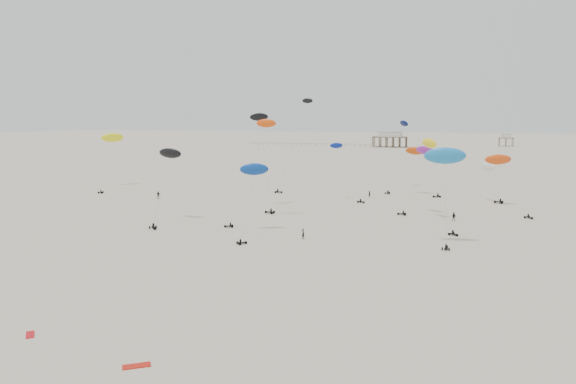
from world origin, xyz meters
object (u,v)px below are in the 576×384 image
(rig_1, at_px, (433,158))
(spectator_0, at_px, (303,239))
(pavilion_main, at_px, (390,140))
(rig_6, at_px, (491,175))
(pavilion_small, at_px, (506,141))

(rig_1, distance_m, spectator_0, 30.62)
(pavilion_main, height_order, rig_6, pavilion_main)
(pavilion_small, relative_size, spectator_0, 4.64)
(rig_6, xyz_separation_m, spectator_0, (-31.42, -48.96, -6.25))
(spectator_0, bearing_deg, rig_1, -78.95)
(rig_1, relative_size, spectator_0, 10.03)
(pavilion_small, relative_size, rig_6, 0.97)
(pavilion_main, relative_size, rig_1, 1.08)
(spectator_0, bearing_deg, rig_6, -68.24)
(rig_6, bearing_deg, pavilion_main, 23.56)
(rig_6, bearing_deg, spectator_0, 159.13)
(pavilion_main, relative_size, pavilion_small, 2.33)
(rig_6, bearing_deg, rig_1, 168.86)
(pavilion_small, xyz_separation_m, rig_1, (-36.99, -275.44, 8.57))
(pavilion_small, bearing_deg, rig_1, -97.65)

